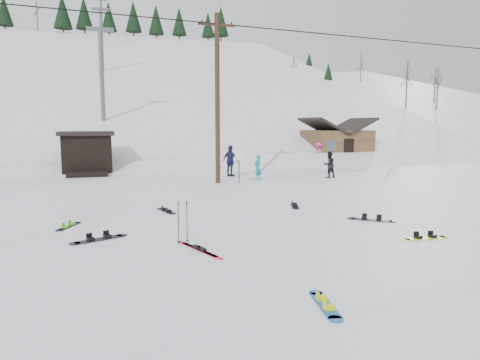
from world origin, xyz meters
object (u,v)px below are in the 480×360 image
object	(u,v)px
utility_pole	(217,97)
hero_skis	(200,249)
hero_snowboard	(325,304)
cabin	(336,145)

from	to	relation	value
utility_pole	hero_skis	bearing A→B (deg)	-106.31
utility_pole	hero_snowboard	world-z (taller)	utility_pole
cabin	hero_skis	world-z (taller)	cabin
hero_snowboard	hero_skis	xyz separation A→B (m)	(-1.44, 3.96, 0.00)
utility_pole	cabin	xyz separation A→B (m)	(13.00, 10.00, -3.20)
utility_pole	hero_skis	world-z (taller)	utility_pole
cabin	hero_snowboard	bearing A→B (deg)	-120.04
utility_pole	hero_snowboard	distance (m)	16.97
utility_pole	cabin	distance (m)	16.71
utility_pole	cabin	world-z (taller)	utility_pole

